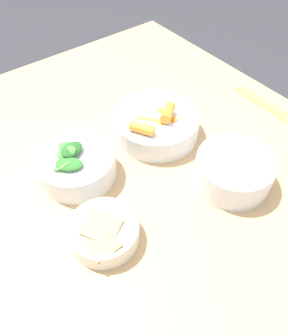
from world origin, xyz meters
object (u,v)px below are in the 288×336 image
(bowl_carrots, at_px, (156,123))
(bowl_cookies, at_px, (103,231))
(bowl_greens, at_px, (77,164))
(bowl_beans_hotdog, at_px, (233,171))

(bowl_carrots, distance_m, bowl_cookies, 0.29)
(bowl_carrots, bearing_deg, bowl_cookies, -57.32)
(bowl_greens, xyz_separation_m, bowl_beans_hotdog, (0.20, 0.24, -0.00))
(bowl_carrots, relative_size, bowl_beans_hotdog, 1.27)
(bowl_carrots, xyz_separation_m, bowl_greens, (0.00, -0.20, 0.00))
(bowl_carrots, height_order, bowl_cookies, bowl_carrots)
(bowl_greens, height_order, bowl_cookies, bowl_greens)
(bowl_carrots, height_order, bowl_greens, bowl_greens)
(bowl_carrots, distance_m, bowl_greens, 0.20)
(bowl_carrots, relative_size, bowl_cookies, 1.54)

